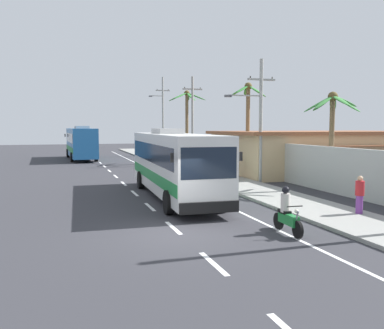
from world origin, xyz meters
TOP-DOWN VIEW (x-y plane):
  - ground_plane at (0.00, 0.00)m, footprint 160.00×160.00m
  - sidewalk_kerb at (6.80, 10.00)m, footprint 3.20×90.00m
  - lane_markings at (2.24, 14.40)m, footprint 3.63×71.00m
  - boundary_wall at (10.60, 14.00)m, footprint 0.24×60.00m
  - coach_bus_foreground at (1.74, 7.26)m, footprint 3.14×12.14m
  - coach_bus_far_lane at (-1.66, 35.11)m, footprint 3.30×11.55m
  - motorcycle_beside_bus at (4.26, 17.12)m, footprint 0.56×1.96m
  - motorcycle_trailing at (3.55, -1.10)m, footprint 0.56×1.96m
  - pedestrian_near_kerb at (7.74, 0.32)m, footprint 0.36×0.36m
  - pedestrian_midwalk at (7.64, 13.01)m, footprint 0.36×0.36m
  - pedestrian_far_walk at (6.74, 15.53)m, footprint 0.36×0.36m
  - utility_pole_mid at (8.57, 11.04)m, footprint 3.52×0.24m
  - utility_pole_far at (8.35, 24.74)m, footprint 1.98×0.24m
  - utility_pole_distant at (8.68, 38.44)m, footprint 2.74×0.24m
  - palm_nearest at (10.87, 6.53)m, footprint 3.39×3.43m
  - palm_second at (9.69, 15.15)m, footprint 2.84×2.90m
  - palm_third at (8.44, 26.93)m, footprint 3.75×3.88m
  - roadside_building at (15.87, 15.38)m, footprint 15.65×9.82m

SIDE VIEW (x-z plane):
  - ground_plane at x=0.00m, z-range 0.00..0.00m
  - lane_markings at x=2.24m, z-range 0.00..0.01m
  - sidewalk_kerb at x=6.80m, z-range 0.00..0.14m
  - motorcycle_beside_bus at x=4.26m, z-range -0.15..1.45m
  - motorcycle_trailing at x=3.55m, z-range -0.15..1.47m
  - pedestrian_near_kerb at x=7.74m, z-range 0.17..1.73m
  - pedestrian_far_walk at x=6.74m, z-range 0.18..1.74m
  - pedestrian_midwalk at x=7.64m, z-range 0.19..1.99m
  - boundary_wall at x=10.60m, z-range 0.00..2.58m
  - roadside_building at x=15.87m, z-range 0.01..3.37m
  - coach_bus_foreground at x=1.74m, z-range 0.08..3.68m
  - coach_bus_far_lane at x=-1.66m, z-range 0.08..3.89m
  - palm_nearest at x=10.87m, z-range 1.37..7.04m
  - utility_pole_mid at x=8.57m, z-range 0.26..8.33m
  - utility_pole_far at x=8.35m, z-range 0.18..8.69m
  - palm_second at x=9.69m, z-range 1.33..8.35m
  - palm_third at x=8.44m, z-range 1.39..8.79m
  - utility_pole_distant at x=8.68m, z-range 0.26..10.31m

